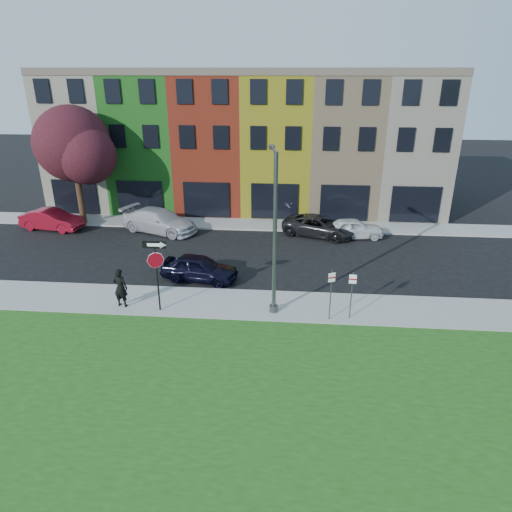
# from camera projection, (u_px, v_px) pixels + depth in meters

# --- Properties ---
(ground) EXTENTS (120.00, 120.00, 0.00)m
(ground) POSITION_uv_depth(u_px,v_px,m) (256.00, 342.00, 18.84)
(ground) COLOR black
(ground) RESTS_ON ground
(sidewalk_near) EXTENTS (40.00, 3.00, 0.12)m
(sidewalk_near) POSITION_uv_depth(u_px,v_px,m) (303.00, 307.00, 21.42)
(sidewalk_near) COLOR gray
(sidewalk_near) RESTS_ON ground
(sidewalk_far) EXTENTS (40.00, 2.40, 0.12)m
(sidewalk_far) POSITION_uv_depth(u_px,v_px,m) (232.00, 224.00, 32.86)
(sidewalk_far) COLOR gray
(sidewalk_far) RESTS_ON ground
(rowhouse_block) EXTENTS (30.00, 10.12, 10.00)m
(rowhouse_block) POSITION_uv_depth(u_px,v_px,m) (247.00, 142.00, 36.64)
(rowhouse_block) COLOR beige
(rowhouse_block) RESTS_ON ground
(stop_sign) EXTENTS (1.05, 0.11, 3.40)m
(stop_sign) POSITION_uv_depth(u_px,v_px,m) (156.00, 262.00, 20.16)
(stop_sign) COLOR black
(stop_sign) RESTS_ON sidewalk_near
(man) EXTENTS (0.84, 0.68, 1.89)m
(man) POSITION_uv_depth(u_px,v_px,m) (120.00, 288.00, 21.08)
(man) COLOR black
(man) RESTS_ON sidewalk_near
(sedan_near) EXTENTS (3.09, 4.65, 1.38)m
(sedan_near) POSITION_uv_depth(u_px,v_px,m) (199.00, 268.00, 24.07)
(sedan_near) COLOR black
(sedan_near) RESTS_ON ground
(parked_car_red) EXTENTS (2.87, 4.82, 1.43)m
(parked_car_red) POSITION_uv_depth(u_px,v_px,m) (52.00, 220.00, 31.66)
(parked_car_red) COLOR maroon
(parked_car_red) RESTS_ON ground
(parked_car_silver) EXTENTS (5.80, 6.89, 1.58)m
(parked_car_silver) POSITION_uv_depth(u_px,v_px,m) (159.00, 221.00, 31.22)
(parked_car_silver) COLOR silver
(parked_car_silver) RESTS_ON ground
(parked_car_dark) EXTENTS (5.29, 6.27, 1.35)m
(parked_car_dark) POSITION_uv_depth(u_px,v_px,m) (319.00, 226.00, 30.52)
(parked_car_dark) COLOR black
(parked_car_dark) RESTS_ON ground
(parked_car_white) EXTENTS (2.58, 4.30, 1.32)m
(parked_car_white) POSITION_uv_depth(u_px,v_px,m) (354.00, 228.00, 30.12)
(parked_car_white) COLOR white
(parked_car_white) RESTS_ON ground
(street_lamp) EXTENTS (0.64, 2.57, 7.26)m
(street_lamp) POSITION_uv_depth(u_px,v_px,m) (274.00, 234.00, 19.76)
(street_lamp) COLOR #4A4D50
(street_lamp) RESTS_ON sidewalk_near
(parking_sign_a) EXTENTS (0.30, 0.16, 2.39)m
(parking_sign_a) POSITION_uv_depth(u_px,v_px,m) (331.00, 289.00, 19.72)
(parking_sign_a) COLOR #4A4D50
(parking_sign_a) RESTS_ON sidewalk_near
(parking_sign_b) EXTENTS (0.32, 0.09, 2.22)m
(parking_sign_b) POSITION_uv_depth(u_px,v_px,m) (352.00, 290.00, 19.89)
(parking_sign_b) COLOR #4A4D50
(parking_sign_b) RESTS_ON sidewalk_near
(tree_purple) EXTENTS (6.11, 5.35, 8.15)m
(tree_purple) POSITION_uv_depth(u_px,v_px,m) (74.00, 146.00, 30.88)
(tree_purple) COLOR black
(tree_purple) RESTS_ON sidewalk_far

